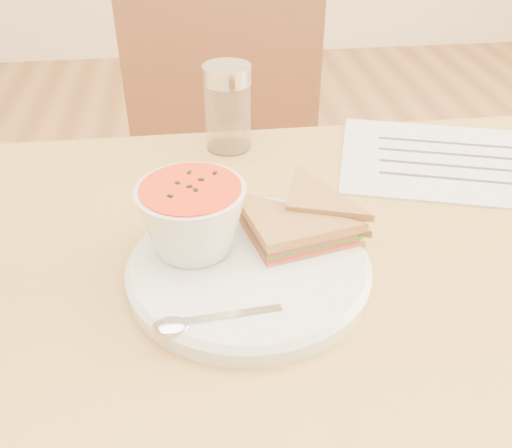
{
  "coord_description": "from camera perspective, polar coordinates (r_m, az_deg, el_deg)",
  "views": [
    {
      "loc": [
        -0.14,
        -0.44,
        1.13
      ],
      "look_at": [
        -0.08,
        0.03,
        0.8
      ],
      "focal_mm": 40.0,
      "sensor_mm": 36.0,
      "label": 1
    }
  ],
  "objects": [
    {
      "name": "paper_menu",
      "position": [
        0.84,
        19.27,
        5.95
      ],
      "size": [
        0.36,
        0.31,
        0.0
      ],
      "primitive_type": null,
      "rotation": [
        0.0,
        0.0,
        -0.3
      ],
      "color": "white",
      "rests_on": "dining_table"
    },
    {
      "name": "chair_far",
      "position": [
        1.19,
        -3.86,
        1.12
      ],
      "size": [
        0.48,
        0.48,
        0.94
      ],
      "primitive_type": null,
      "rotation": [
        0.0,
        0.0,
        2.98
      ],
      "color": "brown",
      "rests_on": "floor"
    },
    {
      "name": "sandwich_half_a",
      "position": [
        0.56,
        1.14,
        -3.58
      ],
      "size": [
        0.13,
        0.13,
        0.03
      ],
      "primitive_type": null,
      "rotation": [
        0.0,
        0.0,
        0.23
      ],
      "color": "#AD823D",
      "rests_on": "plate"
    },
    {
      "name": "spoon",
      "position": [
        0.52,
        -3.1,
        -9.31
      ],
      "size": [
        0.17,
        0.05,
        0.01
      ],
      "primitive_type": null,
      "rotation": [
        0.0,
        0.0,
        0.11
      ],
      "color": "silver",
      "rests_on": "plate"
    },
    {
      "name": "plate",
      "position": [
        0.58,
        -0.73,
        -4.56
      ],
      "size": [
        0.31,
        0.31,
        0.02
      ],
      "primitive_type": null,
      "rotation": [
        0.0,
        0.0,
        -0.28
      ],
      "color": "white",
      "rests_on": "dining_table"
    },
    {
      "name": "sandwich_half_b",
      "position": [
        0.6,
        2.9,
        0.66
      ],
      "size": [
        0.12,
        0.12,
        0.03
      ],
      "primitive_type": null,
      "rotation": [
        0.0,
        0.0,
        -0.32
      ],
      "color": "#AD823D",
      "rests_on": "plate"
    },
    {
      "name": "condiment_shaker",
      "position": [
        0.81,
        -2.83,
        11.52
      ],
      "size": [
        0.07,
        0.07,
        0.12
      ],
      "primitive_type": null,
      "rotation": [
        0.0,
        0.0,
        0.09
      ],
      "color": "silver",
      "rests_on": "dining_table"
    },
    {
      "name": "soup_bowl",
      "position": [
        0.58,
        -6.35,
        0.31
      ],
      "size": [
        0.11,
        0.11,
        0.08
      ],
      "primitive_type": null,
      "rotation": [
        0.0,
        0.0,
        -0.03
      ],
      "color": "white",
      "rests_on": "plate"
    }
  ]
}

